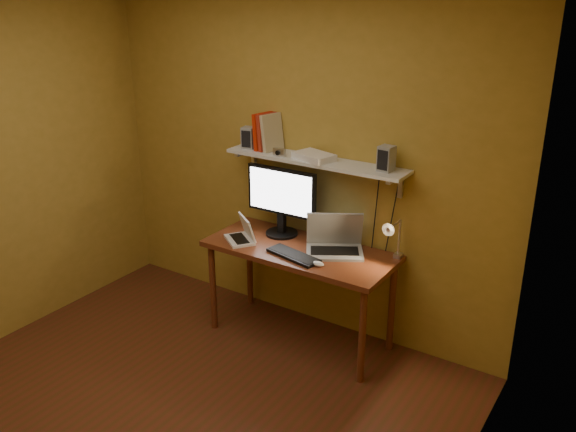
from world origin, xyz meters
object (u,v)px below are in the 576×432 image
Objects in this scene: desk_lamp at (393,235)px; desk at (300,259)px; monitor at (282,198)px; keyboard at (293,256)px; netbook at (243,234)px; shelf_camera at (279,152)px; router at (314,156)px; mouse at (318,264)px; speaker_left at (248,138)px; wall_shelf at (315,161)px; speaker_right at (386,159)px; laptop at (335,241)px.

desk is at bearing -169.19° from desk_lamp.
monitor reaches higher than keyboard.
shelf_camera reaches higher than netbook.
router is (-0.04, 0.33, 0.64)m from keyboard.
mouse is (0.52, -0.33, -0.28)m from monitor.
keyboard is 2.55× the size of speaker_left.
wall_shelf is 0.77m from netbook.
netbook is (-0.43, -0.31, -0.56)m from wall_shelf.
desk is at bearing -24.23° from shelf_camera.
netbook is 0.73m from speaker_left.
monitor is at bearing -18.77° from speaker_left.
desk is 0.72m from wall_shelf.
mouse is 0.87m from shelf_camera.
shelf_camera reaches higher than mouse.
keyboard is 0.99m from speaker_left.
speaker_right is at bearing -11.86° from speaker_left.
speaker_right is 0.61× the size of router.
mouse is at bearing -55.46° from wall_shelf.
laptop is 0.62m from router.
shelf_camera is (-0.29, 0.27, 0.64)m from keyboard.
speaker_left is at bearing 142.94° from laptop.
desk_lamp is (0.66, -0.07, -0.40)m from wall_shelf.
monitor is 1.40× the size of keyboard.
monitor is 0.67m from mouse.
shelf_camera is 0.26m from router.
wall_shelf is 0.75m from mouse.
netbook is at bearing -144.53° from wall_shelf.
speaker_left is at bearing 163.58° from keyboard.
desk is 8.20× the size of speaker_right.
desk is at bearing -30.03° from speaker_left.
speaker_right is (0.55, 0.20, 0.80)m from desk.
shelf_camera is at bearing 87.75° from netbook.
laptop is 1.18× the size of keyboard.
speaker_left is (-0.58, 0.18, 0.79)m from desk.
monitor is 0.92m from desk_lamp.
laptop is 1.03m from speaker_left.
desk_lamp is at bearing 48.00° from netbook.
desk_lamp is (0.40, 0.31, 0.19)m from mouse.
mouse reaches higher than keyboard.
wall_shelf is at bearing 71.11° from netbook.
monitor is 3.40× the size of speaker_right.
speaker_right reaches higher than shelf_camera.
monitor is 5.83× the size of shelf_camera.
speaker_right is at bearing 5.87° from shelf_camera.
wall_shelf is at bearing 128.67° from mouse.
wall_shelf is at bearing 108.63° from keyboard.
mouse is 0.54m from desk_lamp.
laptop is 0.69m from netbook.
desk_lamp is (1.09, 0.24, 0.16)m from netbook.
laptop is at bearing -2.55° from shelf_camera.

